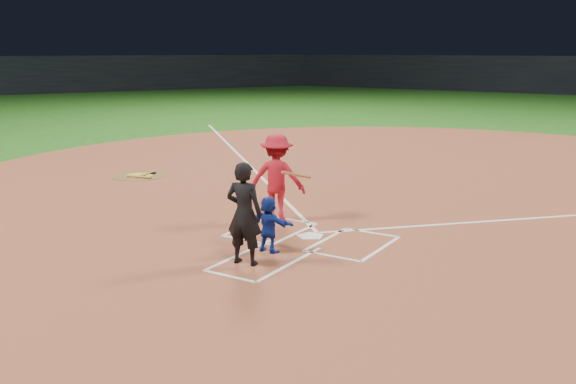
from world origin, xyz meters
The scene contains 13 objects.
ground centered at (0.00, 0.00, 0.00)m, with size 120.00×120.00×0.00m, color #1B5314.
home_plate_dirt centered at (0.00, 6.00, 0.01)m, with size 28.00×28.00×0.01m, color brown.
stadium_wall_left centered at (-42.00, 24.00, 1.60)m, with size 1.20×60.00×3.20m, color black.
home_plate centered at (0.00, 0.00, 0.02)m, with size 0.60×0.60×0.02m, color white.
on_deck_circle centered at (-7.70, 2.91, 0.02)m, with size 1.70×1.70×0.01m, color brown.
on_deck_logo centered at (-7.70, 2.91, 0.02)m, with size 0.80×0.80×0.00m, color gold.
on_deck_bat_a centered at (-7.55, 3.16, 0.05)m, with size 0.06×0.06×0.84m, color #A2763B.
on_deck_bat_c centered at (-7.40, 2.61, 0.05)m, with size 0.06×0.06×0.84m, color olive.
bat_weight_donut centered at (-7.50, 3.31, 0.05)m, with size 0.19×0.19×0.05m, color black.
catcher centered at (-0.18, -1.30, 0.56)m, with size 1.01×0.32×1.09m, color navy.
umpire centered at (-0.17, -2.11, 0.95)m, with size 0.69×0.45×1.88m, color black.
chalk_markings centered at (0.00, 5.29, 0.01)m, with size 28.35×17.32×0.01m.
batter_at_plate centered at (-1.29, 0.73, 1.00)m, with size 1.48×1.15×1.97m.
Camera 1 is at (6.30, -11.12, 3.83)m, focal length 40.00 mm.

